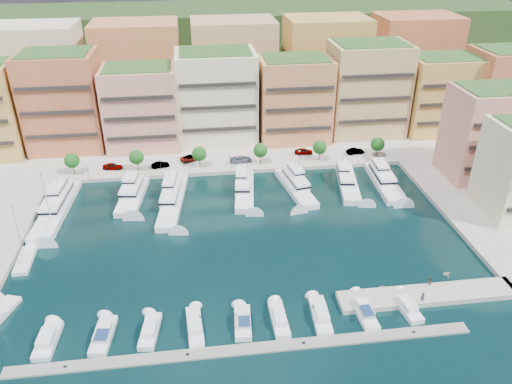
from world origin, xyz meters
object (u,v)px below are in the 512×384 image
(tree_2, at_px, (199,154))
(sailboat_2, at_px, (51,226))
(lamppost_0, at_px, (87,167))
(car_0, at_px, (113,166))
(car_2, at_px, (191,158))
(car_3, at_px, (241,159))
(yacht_6, at_px, (384,180))
(cruiser_4, at_px, (243,323))
(cruiser_2, at_px, (150,331))
(lamppost_2, at_px, (231,159))
(person_1, at_px, (429,281))
(cruiser_0, at_px, (48,341))
(sailboat_1, at_px, (25,261))
(lamppost_4, at_px, (366,152))
(lamppost_1, at_px, (160,163))
(car_4, at_px, (304,151))
(tree_5, at_px, (378,144))
(cruiser_5, at_px, (279,319))
(yacht_5, at_px, (347,181))
(lamppost_3, at_px, (299,155))
(yacht_4, at_px, (295,185))
(car_1, at_px, (160,165))
(tree_1, at_px, (136,157))
(tree_3, at_px, (260,151))
(tender_1, at_px, (383,287))
(cruiser_8, at_px, (407,307))
(tender_3, at_px, (446,274))
(cruiser_3, at_px, (195,327))
(yacht_3, at_px, (244,188))
(yacht_0, at_px, (57,206))
(cruiser_6, at_px, (320,315))
(person_0, at_px, (423,297))
(tree_4, at_px, (320,147))
(cruiser_1, at_px, (103,336))
(tree_0, at_px, (72,161))
(car_5, at_px, (355,151))

(tree_2, xyz_separation_m, sailboat_2, (-32.70, -23.35, -4.43))
(lamppost_0, height_order, car_0, lamppost_0)
(car_2, height_order, car_3, car_3)
(yacht_6, distance_m, cruiser_4, 59.86)
(yacht_6, relative_size, cruiser_2, 2.54)
(lamppost_2, height_order, person_1, lamppost_2)
(yacht_6, xyz_separation_m, cruiser_0, (-70.84, -44.38, -0.66))
(sailboat_1, bearing_deg, lamppost_4, 22.96)
(car_2, bearing_deg, car_3, -124.57)
(lamppost_1, relative_size, cruiser_4, 0.54)
(car_2, bearing_deg, car_4, -112.70)
(tree_5, height_order, car_0, tree_5)
(lamppost_1, bearing_deg, cruiser_5, -69.34)
(lamppost_4, height_order, yacht_5, yacht_5)
(sailboat_2, bearing_deg, lamppost_3, 19.72)
(yacht_4, bearing_deg, car_1, 156.16)
(tree_1, relative_size, sailboat_2, 0.43)
(tree_3, bearing_deg, tree_1, 180.00)
(cruiser_4, height_order, car_1, car_1)
(tender_1, bearing_deg, cruiser_8, -136.01)
(tree_2, relative_size, yacht_4, 0.28)
(tender_3, bearing_deg, cruiser_3, 92.25)
(tender_1, bearing_deg, car_1, 62.57)
(lamppost_3, relative_size, yacht_3, 0.21)
(lamppost_2, relative_size, yacht_6, 0.21)
(lamppost_4, height_order, tender_1, lamppost_4)
(yacht_3, xyz_separation_m, person_1, (28.69, -40.16, 0.62))
(tree_1, distance_m, cruiser_3, 59.74)
(lamppost_4, height_order, tender_3, lamppost_4)
(yacht_0, height_order, cruiser_6, yacht_0)
(lamppost_4, relative_size, yacht_4, 0.21)
(cruiser_4, height_order, sailboat_2, sailboat_2)
(yacht_5, bearing_deg, car_3, 149.61)
(lamppost_1, distance_m, person_0, 71.76)
(person_1, bearing_deg, cruiser_3, -16.73)
(tree_4, distance_m, cruiser_5, 61.90)
(lamppost_2, distance_m, car_0, 30.84)
(lamppost_2, xyz_separation_m, yacht_3, (2.23, -11.04, -2.62))
(cruiser_3, height_order, cruiser_6, same)
(cruiser_5, height_order, cruiser_8, same)
(tree_5, height_order, cruiser_0, tree_5)
(cruiser_1, bearing_deg, cruiser_2, 0.19)
(car_0, bearing_deg, cruiser_3, -154.45)
(tree_0, xyz_separation_m, tree_3, (48.00, 0.00, 0.00))
(tree_3, bearing_deg, tree_5, 0.00)
(yacht_6, bearing_deg, car_5, 97.96)
(lamppost_1, xyz_separation_m, tender_1, (41.03, -50.08, -3.43))
(lamppost_4, bearing_deg, cruiser_1, -137.63)
(car_2, xyz_separation_m, car_3, (13.12, -2.64, 0.04))
(yacht_3, relative_size, yacht_4, 0.97)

